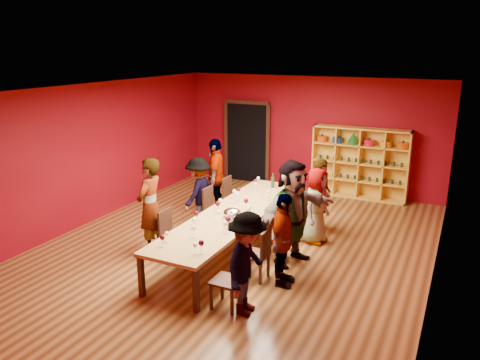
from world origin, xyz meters
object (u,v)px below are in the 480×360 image
at_px(person_right_2, 292,212).
at_px(person_right_0, 247,264).
at_px(wine_bottle, 273,182).
at_px(person_left_1, 150,206).
at_px(chair_person_right_0, 232,278).
at_px(chair_person_left_4, 231,194).
at_px(chair_person_right_2, 279,234).
at_px(spittoon_bowl, 232,213).
at_px(tasting_table, 234,215).
at_px(chair_person_right_3, 298,215).
at_px(person_right_4, 321,195).
at_px(shelving_unit, 360,160).
at_px(person_right_1, 283,240).
at_px(person_left_3, 199,192).
at_px(person_left_4, 216,176).
at_px(person_right_3, 316,206).
at_px(chair_person_right_4, 308,206).
at_px(chair_person_left_1, 170,231).
at_px(chair_person_right_1, 260,252).
at_px(chair_person_left_3, 213,206).

bearing_deg(person_right_2, person_right_0, -157.64).
bearing_deg(wine_bottle, person_left_1, -118.21).
xyz_separation_m(person_left_1, chair_person_right_0, (2.25, -1.10, -0.41)).
bearing_deg(chair_person_left_4, person_right_0, -59.67).
distance_m(chair_person_right_2, spittoon_bowl, 0.92).
height_order(tasting_table, chair_person_right_3, chair_person_right_3).
bearing_deg(person_right_4, tasting_table, 124.44).
relative_size(tasting_table, shelving_unit, 1.88).
distance_m(person_right_1, wine_bottle, 2.96).
distance_m(person_left_3, chair_person_right_2, 2.32).
bearing_deg(shelving_unit, chair_person_right_0, -94.51).
relative_size(tasting_table, person_left_4, 2.57).
xyz_separation_m(person_right_2, person_right_3, (0.12, 1.05, -0.19)).
distance_m(chair_person_right_4, person_right_4, 0.40).
relative_size(person_right_0, chair_person_right_4, 1.73).
xyz_separation_m(chair_person_left_1, person_right_1, (2.22, -0.09, 0.28)).
height_order(chair_person_right_0, chair_person_right_2, same).
bearing_deg(person_right_0, person_left_4, 31.45).
bearing_deg(person_left_4, chair_person_right_0, 11.78).
bearing_deg(person_right_3, person_right_4, 17.29).
relative_size(person_right_0, person_right_1, 1.00).
xyz_separation_m(person_left_1, person_right_3, (2.61, 1.81, -0.15)).
xyz_separation_m(person_right_0, chair_person_right_2, (-0.25, 1.86, -0.28)).
height_order(shelving_unit, chair_person_right_0, shelving_unit).
distance_m(chair_person_left_1, wine_bottle, 2.77).
relative_size(person_right_1, person_right_3, 1.03).
distance_m(person_right_0, spittoon_bowl, 1.97).
distance_m(person_right_0, chair_person_right_1, 1.07).
relative_size(tasting_table, person_right_0, 2.92).
bearing_deg(chair_person_left_3, chair_person_right_2, -23.93).
distance_m(chair_person_left_3, person_right_1, 2.79).
bearing_deg(person_right_0, wine_bottle, 13.47).
bearing_deg(person_left_1, person_right_4, 127.94).
bearing_deg(person_right_2, person_right_4, 21.01).
distance_m(spittoon_bowl, wine_bottle, 2.03).
xyz_separation_m(tasting_table, shelving_unit, (1.40, 4.32, 0.28)).
bearing_deg(person_left_3, person_right_0, 40.26).
bearing_deg(wine_bottle, person_right_4, -7.47).
bearing_deg(chair_person_right_0, person_left_4, 122.04).
xyz_separation_m(chair_person_left_3, person_right_4, (2.10, 0.86, 0.28)).
bearing_deg(chair_person_right_4, person_left_1, -132.82).
relative_size(person_left_3, person_left_4, 0.86).
xyz_separation_m(shelving_unit, person_left_3, (-2.64, -3.50, -0.23)).
relative_size(chair_person_left_3, person_right_1, 0.58).
bearing_deg(chair_person_left_4, person_right_3, -15.81).
bearing_deg(spittoon_bowl, chair_person_right_0, -63.16).
height_order(chair_person_right_2, person_right_4, person_right_4).
bearing_deg(wine_bottle, chair_person_right_3, -41.39).
bearing_deg(shelving_unit, chair_person_right_4, -100.41).
height_order(person_left_4, chair_person_right_1, person_left_4).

